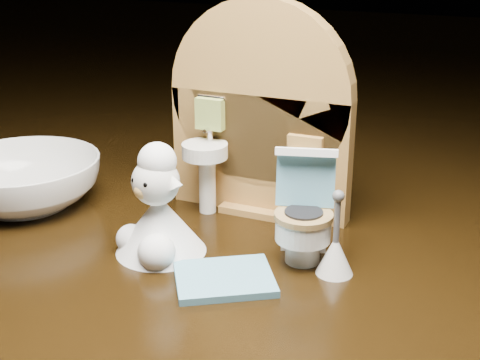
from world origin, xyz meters
name	(u,v)px	position (x,y,z in m)	size (l,w,h in m)	color
backdrop_panel	(259,122)	(0.00, 0.06, 0.07)	(0.13, 0.05, 0.15)	#AA793A
toy_toilet	(304,218)	(0.05, 0.01, 0.03)	(0.04, 0.05, 0.07)	white
bath_mat	(224,279)	(0.02, -0.04, 0.00)	(0.06, 0.05, 0.00)	#5C9BB6
toilet_brush	(335,252)	(0.08, -0.01, 0.01)	(0.02, 0.02, 0.05)	white
plush_lamb	(158,215)	(-0.03, -0.02, 0.03)	(0.06, 0.06, 0.07)	white
ceramic_bowl	(23,182)	(-0.16, 0.00, 0.02)	(0.11, 0.11, 0.04)	white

